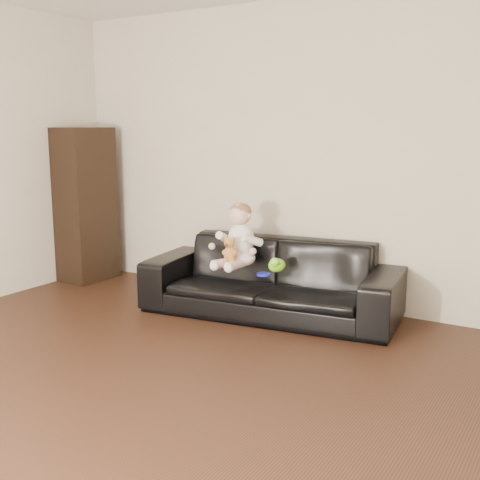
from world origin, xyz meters
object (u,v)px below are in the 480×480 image
Objects in this scene: teddy_bear at (230,250)px; toy_blue_disc at (263,274)px; cabinet at (86,205)px; toy_rattle at (277,266)px; sofa at (271,278)px; baby at (239,239)px; toy_green at (277,265)px.

toy_blue_disc is (0.31, 0.00, -0.16)m from teddy_bear.
cabinet reaches higher than toy_blue_disc.
toy_rattle is (2.26, -0.16, -0.33)m from cabinet.
sofa is 0.30m from toy_blue_disc.
toy_green is (0.36, -0.01, -0.18)m from baby.
toy_blue_disc is at bearing -81.54° from sofa.
baby is at bearing 178.02° from toy_green.
sofa is 0.18m from toy_rattle.
cabinet is 2.31m from toy_green.
sofa is 2.21m from cabinet.
toy_green is at bearing 74.27° from toy_blue_disc.
toy_green is 2.26× the size of toy_rattle.
cabinet reaches higher than teddy_bear.
sofa is 0.23m from toy_green.
toy_green is at bearing 29.77° from teddy_bear.
baby is 0.40m from toy_green.
cabinet reaches higher than toy_green.
teddy_bear reaches higher than toy_blue_disc.
teddy_bear is 1.30× the size of toy_green.
cabinet is at bearing 174.93° from toy_green.
sofa is 13.22× the size of toy_green.
toy_rattle reaches higher than toy_blue_disc.
baby is at bearing 153.52° from toy_blue_disc.
cabinet reaches higher than toy_rattle.
sofa is 10.15× the size of teddy_bear.
toy_blue_disc is (0.32, -0.16, -0.22)m from baby.
toy_rattle is (0.34, 0.03, -0.20)m from baby.
sofa is 19.24× the size of toy_blue_disc.
baby is at bearing -161.86° from sofa.
toy_rattle is at bearing -48.03° from sofa.
toy_green is at bearing 6.26° from baby.
baby reaches higher than toy_blue_disc.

